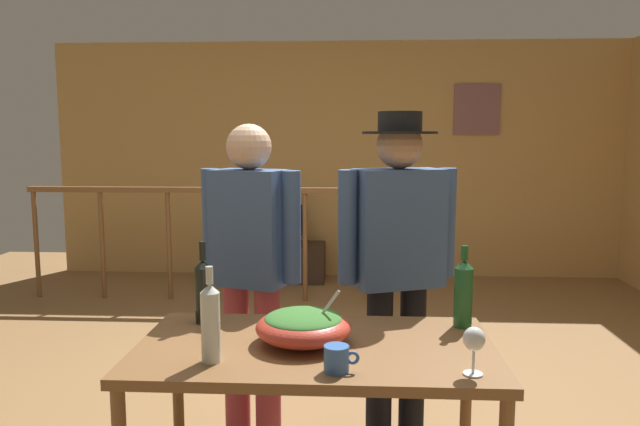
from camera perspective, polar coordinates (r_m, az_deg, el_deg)
The scene contains 15 objects.
ground_plane at distance 3.58m, azimuth 0.21°, elevation -18.30°, with size 8.80×8.80×0.00m, color olive.
back_wall at distance 6.61m, azimuth 1.72°, elevation 5.03°, with size 6.19×0.10×2.54m, color tan.
framed_picture at distance 6.67m, azimuth 14.68°, elevation 9.50°, with size 0.49×0.03×0.53m, color #85565A.
stair_railing at distance 5.61m, azimuth -5.96°, elevation -1.28°, with size 3.31×0.10×1.12m.
tv_console at distance 6.44m, azimuth -3.57°, elevation -4.66°, with size 0.90×0.40×0.40m, color #38281E.
flat_screen_tv at distance 6.33m, azimuth -3.64°, elevation -0.74°, with size 0.52×0.12×0.42m.
serving_table at distance 2.42m, azimuth -0.44°, elevation -13.98°, with size 1.39×0.76×0.74m.
salad_bowl at distance 2.39m, azimuth -1.59°, elevation -10.63°, with size 0.37×0.37×0.22m.
wine_glass at distance 2.14m, azimuth 14.43°, elevation -11.71°, with size 0.08×0.08×0.17m.
wine_bottle_dark at distance 2.67m, azimuth -11.02°, elevation -7.17°, with size 0.07×0.07×0.36m.
wine_bottle_clear at distance 2.21m, azimuth -10.36°, elevation -10.12°, with size 0.07×0.07×0.35m.
wine_bottle_green at distance 2.63m, azimuth 13.46°, elevation -7.34°, with size 0.08×0.08×0.35m.
mug_blue at distance 2.13m, azimuth 1.63°, elevation -13.67°, with size 0.12×0.09×0.09m.
person_standing_left at distance 3.02m, azimuth -6.60°, elevation -4.33°, with size 0.52×0.33×1.61m.
person_standing_right at distance 2.97m, azimuth 7.40°, elevation -3.44°, with size 0.58×0.36×1.66m.
Camera 1 is at (0.16, -3.21, 1.56)m, focal length 33.68 mm.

